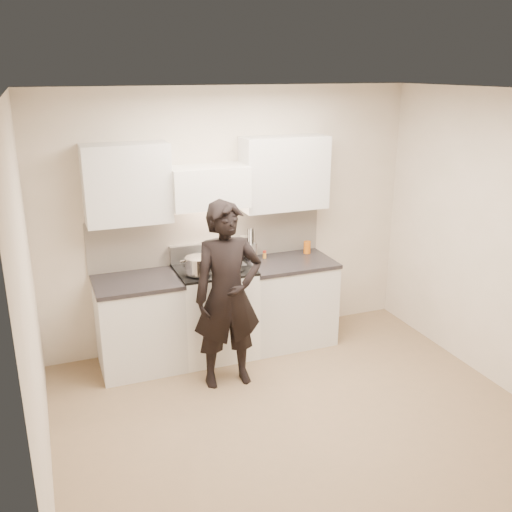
{
  "coord_description": "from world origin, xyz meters",
  "views": [
    {
      "loc": [
        -1.85,
        -3.77,
        2.86
      ],
      "look_at": [
        0.01,
        1.05,
        1.15
      ],
      "focal_mm": 40.0,
      "sensor_mm": 36.0,
      "label": 1
    }
  ],
  "objects_px": {
    "counter_right": "(288,301)",
    "stove": "(215,311)",
    "person": "(228,295)",
    "wok": "(229,252)",
    "utensil_crock": "(251,251)"
  },
  "relations": [
    {
      "from": "stove",
      "to": "wok",
      "type": "xyz_separation_m",
      "value": [
        0.2,
        0.11,
        0.58
      ]
    },
    {
      "from": "utensil_crock",
      "to": "person",
      "type": "distance_m",
      "value": 0.93
    },
    {
      "from": "person",
      "to": "counter_right",
      "type": "bearing_deg",
      "value": 36.86
    },
    {
      "from": "stove",
      "to": "person",
      "type": "height_order",
      "value": "person"
    },
    {
      "from": "stove",
      "to": "counter_right",
      "type": "distance_m",
      "value": 0.83
    },
    {
      "from": "wok",
      "to": "utensil_crock",
      "type": "xyz_separation_m",
      "value": [
        0.26,
        0.05,
        -0.04
      ]
    },
    {
      "from": "wok",
      "to": "stove",
      "type": "bearing_deg",
      "value": -151.03
    },
    {
      "from": "stove",
      "to": "person",
      "type": "bearing_deg",
      "value": -95.15
    },
    {
      "from": "counter_right",
      "to": "wok",
      "type": "bearing_deg",
      "value": 170.06
    },
    {
      "from": "counter_right",
      "to": "stove",
      "type": "bearing_deg",
      "value": -180.0
    },
    {
      "from": "stove",
      "to": "counter_right",
      "type": "relative_size",
      "value": 1.04
    },
    {
      "from": "counter_right",
      "to": "person",
      "type": "xyz_separation_m",
      "value": [
        -0.88,
        -0.6,
        0.42
      ]
    },
    {
      "from": "counter_right",
      "to": "utensil_crock",
      "type": "relative_size",
      "value": 2.72
    },
    {
      "from": "wok",
      "to": "person",
      "type": "relative_size",
      "value": 0.26
    },
    {
      "from": "counter_right",
      "to": "wok",
      "type": "distance_m",
      "value": 0.88
    }
  ]
}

